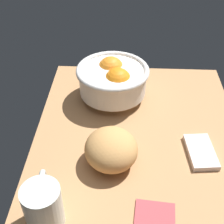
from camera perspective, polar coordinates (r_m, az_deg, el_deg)
ground_plane at (r=83.78cm, az=4.65°, el=-6.02°), size 71.73×54.48×3.00cm
fruit_bowl at (r=92.71cm, az=0.18°, el=5.94°), size 21.06×21.06×11.83cm
bread_loaf at (r=74.54cm, az=-0.15°, el=-6.70°), size 16.01×15.57×8.64cm
napkin_spare at (r=81.95cm, az=15.66°, el=-6.89°), size 11.97×7.49×1.40cm
mug at (r=65.68cm, az=-12.25°, el=-15.97°), size 12.24×7.69×9.96cm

